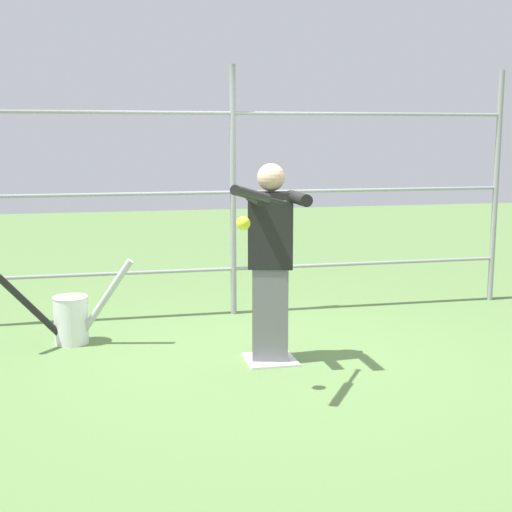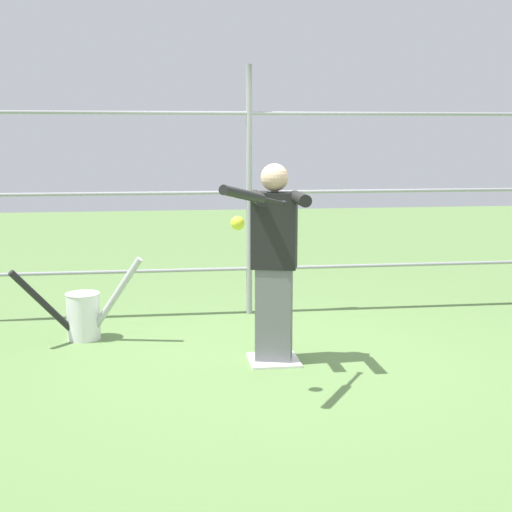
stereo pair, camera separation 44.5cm
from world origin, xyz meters
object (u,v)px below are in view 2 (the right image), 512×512
at_px(softball_in_flight, 238,223).
at_px(bat_bucket, 83,314).
at_px(batter, 275,257).
at_px(baseball_bat_swinging, 249,196).

bearing_deg(softball_in_flight, bat_bucket, -52.19).
xyz_separation_m(softball_in_flight, bat_bucket, (1.22, -1.58, -0.99)).
height_order(softball_in_flight, bat_bucket, softball_in_flight).
relative_size(softball_in_flight, bat_bucket, 0.08).
distance_m(batter, softball_in_flight, 0.88).
height_order(batter, softball_in_flight, batter).
bearing_deg(baseball_bat_swinging, bat_bucket, -52.61).
distance_m(baseball_bat_swinging, bat_bucket, 2.43).
relative_size(batter, baseball_bat_swinging, 2.22).
height_order(batter, baseball_bat_swinging, batter).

